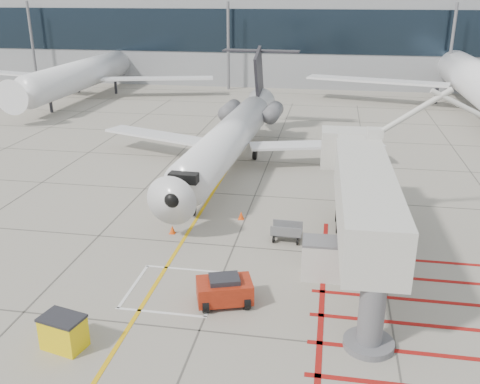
% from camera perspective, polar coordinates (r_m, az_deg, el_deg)
% --- Properties ---
extents(ground_plane, '(260.00, 260.00, 0.00)m').
position_cam_1_polar(ground_plane, '(26.46, -2.25, -9.62)').
color(ground_plane, gray).
rests_on(ground_plane, ground).
extents(regional_jet, '(26.12, 32.26, 8.16)m').
position_cam_1_polar(regional_jet, '(39.49, -2.01, 7.09)').
color(regional_jet, white).
rests_on(regional_jet, ground_plane).
extents(jet_bridge, '(8.78, 17.76, 7.01)m').
position_cam_1_polar(jet_bridge, '(26.41, 13.15, -1.76)').
color(jet_bridge, beige).
rests_on(jet_bridge, ground_plane).
extents(pushback_tug, '(2.83, 2.25, 1.44)m').
position_cam_1_polar(pushback_tug, '(24.50, -1.67, -10.34)').
color(pushback_tug, '#9B230F').
rests_on(pushback_tug, ground_plane).
extents(spill_bin, '(1.84, 1.44, 1.41)m').
position_cam_1_polar(spill_bin, '(22.91, -18.31, -13.98)').
color(spill_bin, yellow).
rests_on(spill_bin, ground_plane).
extents(baggage_cart, '(1.76, 1.15, 1.08)m').
position_cam_1_polar(baggage_cart, '(30.46, 4.99, -4.27)').
color(baggage_cart, '#5C5D62').
rests_on(baggage_cart, ground_plane).
extents(ground_power_unit, '(2.53, 1.51, 1.97)m').
position_cam_1_polar(ground_power_unit, '(26.81, 9.30, -7.06)').
color(ground_power_unit, beige).
rests_on(ground_power_unit, ground_plane).
extents(cone_nose, '(0.36, 0.36, 0.50)m').
position_cam_1_polar(cone_nose, '(31.61, -7.23, -3.98)').
color(cone_nose, '#E4470C').
rests_on(cone_nose, ground_plane).
extents(cone_side, '(0.37, 0.37, 0.51)m').
position_cam_1_polar(cone_side, '(33.27, 0.12, -2.50)').
color(cone_side, '#EB450C').
rests_on(cone_side, ground_plane).
extents(terminal_building, '(180.00, 28.00, 14.00)m').
position_cam_1_polar(terminal_building, '(92.68, 13.50, 16.19)').
color(terminal_building, gray).
rests_on(terminal_building, ground_plane).
extents(terminal_glass_band, '(180.00, 0.10, 6.00)m').
position_cam_1_polar(terminal_glass_band, '(78.62, 14.09, 16.17)').
color(terminal_glass_band, black).
rests_on(terminal_glass_band, ground_plane).
extents(bg_aircraft_b, '(33.11, 36.79, 11.04)m').
position_cam_1_polar(bg_aircraft_b, '(76.01, -15.92, 13.99)').
color(bg_aircraft_b, silver).
rests_on(bg_aircraft_b, ground_plane).
extents(bg_aircraft_c, '(39.09, 43.44, 13.03)m').
position_cam_1_polar(bg_aircraft_c, '(70.54, 23.72, 13.43)').
color(bg_aircraft_c, silver).
rests_on(bg_aircraft_c, ground_plane).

